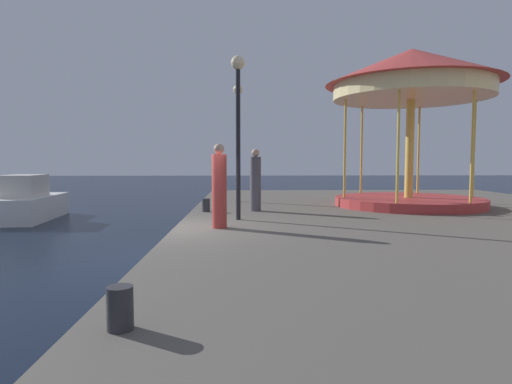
{
  "coord_description": "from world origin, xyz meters",
  "views": [
    {
      "loc": [
        1.58,
        -9.85,
        2.33
      ],
      "look_at": [
        2.08,
        5.4,
        1.23
      ],
      "focal_mm": 29.83,
      "sensor_mm": 36.0,
      "label": 1
    }
  ],
  "objects_px": {
    "bollard_north": "(206,205)",
    "person_far_corner": "(255,182)",
    "carousel": "(411,90)",
    "lamp_post_mid_promenade": "(238,122)",
    "motorboat_white": "(28,203)",
    "bollard_center": "(120,308)",
    "lamp_post_near_edge": "(238,108)",
    "person_by_the_water": "(219,188)"
  },
  "relations": [
    {
      "from": "bollard_north",
      "to": "person_far_corner",
      "type": "distance_m",
      "value": 1.68
    },
    {
      "from": "lamp_post_near_edge",
      "to": "bollard_north",
      "type": "bearing_deg",
      "value": 118.79
    },
    {
      "from": "lamp_post_mid_promenade",
      "to": "bollard_center",
      "type": "height_order",
      "value": "lamp_post_mid_promenade"
    },
    {
      "from": "person_by_the_water",
      "to": "motorboat_white",
      "type": "bearing_deg",
      "value": 137.47
    },
    {
      "from": "lamp_post_mid_promenade",
      "to": "bollard_north",
      "type": "distance_m",
      "value": 4.37
    },
    {
      "from": "bollard_center",
      "to": "person_far_corner",
      "type": "height_order",
      "value": "person_far_corner"
    },
    {
      "from": "carousel",
      "to": "bollard_north",
      "type": "height_order",
      "value": "carousel"
    },
    {
      "from": "bollard_center",
      "to": "bollard_north",
      "type": "height_order",
      "value": "same"
    },
    {
      "from": "bollard_north",
      "to": "carousel",
      "type": "bearing_deg",
      "value": 11.51
    },
    {
      "from": "carousel",
      "to": "lamp_post_mid_promenade",
      "type": "relative_size",
      "value": 1.31
    },
    {
      "from": "lamp_post_near_edge",
      "to": "bollard_north",
      "type": "height_order",
      "value": "lamp_post_near_edge"
    },
    {
      "from": "carousel",
      "to": "person_far_corner",
      "type": "relative_size",
      "value": 3.0
    },
    {
      "from": "lamp_post_mid_promenade",
      "to": "person_by_the_water",
      "type": "bearing_deg",
      "value": -93.31
    },
    {
      "from": "lamp_post_mid_promenade",
      "to": "person_by_the_water",
      "type": "distance_m",
      "value": 6.76
    },
    {
      "from": "motorboat_white",
      "to": "bollard_center",
      "type": "xyz_separation_m",
      "value": [
        7.43,
        -13.28,
        0.32
      ]
    },
    {
      "from": "motorboat_white",
      "to": "person_by_the_water",
      "type": "distance_m",
      "value": 10.92
    },
    {
      "from": "person_by_the_water",
      "to": "carousel",
      "type": "bearing_deg",
      "value": 36.35
    },
    {
      "from": "bollard_center",
      "to": "person_far_corner",
      "type": "distance_m",
      "value": 9.42
    },
    {
      "from": "bollard_north",
      "to": "person_far_corner",
      "type": "xyz_separation_m",
      "value": [
        1.51,
        0.14,
        0.7
      ]
    },
    {
      "from": "person_far_corner",
      "to": "lamp_post_mid_promenade",
      "type": "bearing_deg",
      "value": 100.37
    },
    {
      "from": "motorboat_white",
      "to": "bollard_north",
      "type": "height_order",
      "value": "motorboat_white"
    },
    {
      "from": "bollard_center",
      "to": "bollard_north",
      "type": "relative_size",
      "value": 1.0
    },
    {
      "from": "lamp_post_near_edge",
      "to": "motorboat_white",
      "type": "bearing_deg",
      "value": 144.65
    },
    {
      "from": "lamp_post_near_edge",
      "to": "lamp_post_mid_promenade",
      "type": "distance_m",
      "value": 5.05
    },
    {
      "from": "bollard_north",
      "to": "person_by_the_water",
      "type": "distance_m",
      "value": 3.32
    },
    {
      "from": "carousel",
      "to": "person_by_the_water",
      "type": "distance_m",
      "value": 8.3
    },
    {
      "from": "lamp_post_near_edge",
      "to": "bollard_north",
      "type": "distance_m",
      "value": 3.41
    },
    {
      "from": "carousel",
      "to": "lamp_post_near_edge",
      "type": "bearing_deg",
      "value": -151.02
    },
    {
      "from": "carousel",
      "to": "bollard_north",
      "type": "distance_m",
      "value": 7.89
    },
    {
      "from": "carousel",
      "to": "lamp_post_mid_promenade",
      "type": "bearing_deg",
      "value": 162.57
    },
    {
      "from": "person_far_corner",
      "to": "bollard_center",
      "type": "bearing_deg",
      "value": -99.32
    },
    {
      "from": "person_by_the_water",
      "to": "lamp_post_mid_promenade",
      "type": "bearing_deg",
      "value": 86.69
    },
    {
      "from": "person_far_corner",
      "to": "person_by_the_water",
      "type": "bearing_deg",
      "value": -105.63
    },
    {
      "from": "person_by_the_water",
      "to": "person_far_corner",
      "type": "bearing_deg",
      "value": 74.37
    },
    {
      "from": "lamp_post_mid_promenade",
      "to": "bollard_north",
      "type": "bearing_deg",
      "value": -106.46
    },
    {
      "from": "motorboat_white",
      "to": "lamp_post_near_edge",
      "type": "height_order",
      "value": "lamp_post_near_edge"
    },
    {
      "from": "bollard_center",
      "to": "bollard_north",
      "type": "distance_m",
      "value": 9.12
    },
    {
      "from": "motorboat_white",
      "to": "person_far_corner",
      "type": "height_order",
      "value": "person_far_corner"
    },
    {
      "from": "lamp_post_mid_promenade",
      "to": "bollard_center",
      "type": "xyz_separation_m",
      "value": [
        -0.96,
        -12.34,
        -2.8
      ]
    },
    {
      "from": "motorboat_white",
      "to": "lamp_post_near_edge",
      "type": "xyz_separation_m",
      "value": [
        8.44,
        -5.98,
        3.03
      ]
    },
    {
      "from": "motorboat_white",
      "to": "bollard_north",
      "type": "relative_size",
      "value": 10.85
    },
    {
      "from": "lamp_post_mid_promenade",
      "to": "lamp_post_near_edge",
      "type": "bearing_deg",
      "value": -89.41
    }
  ]
}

